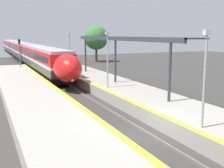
{
  "coord_description": "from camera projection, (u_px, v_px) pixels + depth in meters",
  "views": [
    {
      "loc": [
        -7.18,
        -12.58,
        5.46
      ],
      "look_at": [
        0.57,
        4.48,
        2.14
      ],
      "focal_mm": 45.0,
      "sensor_mm": 36.0,
      "label": 1
    }
  ],
  "objects": [
    {
      "name": "background_tree_right",
      "position": [
        96.0,
        38.0,
        55.77
      ],
      "size": [
        4.74,
        4.74,
        7.15
      ],
      "color": "brown",
      "rests_on": "ground_plane"
    },
    {
      "name": "train",
      "position": [
        22.0,
        50.0,
        58.1
      ],
      "size": [
        2.76,
        73.41,
        3.79
      ],
      "color": "black",
      "rests_on": "ground_plane"
    },
    {
      "name": "lamppost_near",
      "position": [
        205.0,
        72.0,
        13.42
      ],
      "size": [
        0.36,
        0.2,
        4.77
      ],
      "color": "#9E9EA3",
      "rests_on": "platform_right"
    },
    {
      "name": "rail_right",
      "position": [
        148.0,
        134.0,
        15.43
      ],
      "size": [
        0.08,
        90.0,
        0.15
      ],
      "primitive_type": "cube",
      "color": "slate",
      "rests_on": "ground_plane"
    },
    {
      "name": "platform_right",
      "position": [
        194.0,
        120.0,
        16.66
      ],
      "size": [
        4.57,
        64.0,
        0.92
      ],
      "color": "#9E998E",
      "rests_on": "ground_plane"
    },
    {
      "name": "ground_plane",
      "position": [
        137.0,
        137.0,
        15.15
      ],
      "size": [
        120.0,
        120.0,
        0.0
      ],
      "primitive_type": "plane",
      "color": "#383533"
    },
    {
      "name": "lamppost_mid",
      "position": [
        108.0,
        56.0,
        23.91
      ],
      "size": [
        0.36,
        0.2,
        4.77
      ],
      "color": "#9E9EA3",
      "rests_on": "platform_right"
    },
    {
      "name": "railway_signal",
      "position": [
        20.0,
        53.0,
        39.88
      ],
      "size": [
        0.28,
        0.28,
        4.8
      ],
      "color": "#59595E",
      "rests_on": "ground_plane"
    },
    {
      "name": "lamppost_far",
      "position": [
        70.0,
        49.0,
        34.4
      ],
      "size": [
        0.36,
        0.2,
        4.77
      ],
      "color": "#9E9EA3",
      "rests_on": "platform_right"
    },
    {
      "name": "rail_left",
      "position": [
        125.0,
        138.0,
        14.85
      ],
      "size": [
        0.08,
        90.0,
        0.15
      ],
      "primitive_type": "cube",
      "color": "slate",
      "rests_on": "ground_plane"
    },
    {
      "name": "station_canopy",
      "position": [
        121.0,
        39.0,
        26.65
      ],
      "size": [
        2.02,
        20.39,
        4.35
      ],
      "color": "#333842",
      "rests_on": "platform_right"
    },
    {
      "name": "platform_left",
      "position": [
        67.0,
        140.0,
        13.5
      ],
      "size": [
        4.48,
        64.0,
        0.92
      ],
      "color": "#9E998E",
      "rests_on": "ground_plane"
    }
  ]
}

